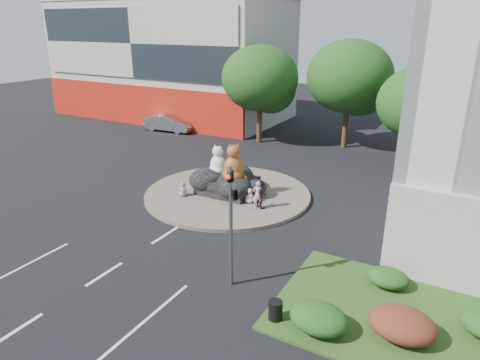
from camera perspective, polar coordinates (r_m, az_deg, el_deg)
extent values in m
plane|color=black|center=(19.18, -17.61, -11.88)|extent=(120.00, 120.00, 0.00)
cylinder|color=brown|center=(26.04, -1.66, -1.85)|extent=(10.00, 10.00, 0.20)
cube|color=#BAB3A8|center=(49.39, -9.13, 15.50)|extent=(25.00, 12.00, 12.00)
cube|color=#B31F10|center=(45.34, -13.63, 9.68)|extent=(25.00, 0.30, 4.00)
cube|color=#B2AD9E|center=(44.65, -14.34, 17.24)|extent=(24.00, 0.15, 6.50)
cube|color=#224617|center=(16.81, 22.90, -17.43)|extent=(10.00, 6.00, 0.12)
cylinder|color=#382314|center=(37.44, 2.59, 7.87)|extent=(0.44, 0.44, 3.74)
ellipsoid|color=#143711|center=(36.83, 2.68, 13.43)|extent=(6.46, 6.46, 5.49)
sphere|color=#143711|center=(37.04, 4.15, 12.11)|extent=(4.25, 4.25, 4.25)
sphere|color=#143711|center=(36.96, 1.46, 12.54)|extent=(3.74, 3.74, 3.74)
cylinder|color=#382314|center=(36.77, 13.88, 7.24)|extent=(0.44, 0.44, 3.96)
ellipsoid|color=#143711|center=(36.13, 14.41, 13.22)|extent=(6.84, 6.84, 5.81)
sphere|color=#143711|center=(36.52, 15.73, 11.75)|extent=(4.50, 4.50, 4.50)
sphere|color=#143711|center=(36.12, 13.10, 12.32)|extent=(3.96, 3.96, 3.96)
cylinder|color=#382314|center=(31.91, 22.15, 3.77)|extent=(0.44, 0.44, 3.30)
ellipsoid|color=#143711|center=(31.23, 22.93, 9.44)|extent=(5.70, 5.70, 4.84)
sphere|color=#143711|center=(31.77, 24.30, 8.02)|extent=(3.75, 3.75, 3.75)
sphere|color=#143711|center=(31.11, 21.45, 8.61)|extent=(3.30, 3.30, 3.30)
ellipsoid|color=#143711|center=(15.32, 10.44, -17.67)|extent=(2.00, 1.60, 0.90)
ellipsoid|color=#521B15|center=(15.70, 20.78, -17.54)|extent=(2.20, 1.76, 0.99)
ellipsoid|color=#143711|center=(18.18, 19.12, -12.20)|extent=(1.60, 1.28, 0.72)
cylinder|color=#595B60|center=(16.46, -1.20, -6.47)|extent=(0.14, 0.14, 5.00)
imported|color=black|center=(15.76, -1.25, -0.94)|extent=(0.21, 0.26, 1.30)
imported|color=black|center=(15.74, -0.62, -1.75)|extent=(0.26, 1.24, 0.50)
sphere|color=red|center=(15.46, -1.60, 0.40)|extent=(0.18, 0.18, 0.18)
cylinder|color=#595B60|center=(19.54, 29.34, -0.01)|extent=(0.18, 0.18, 8.00)
cylinder|color=#595B60|center=(18.72, 28.39, 12.08)|extent=(2.00, 0.12, 0.12)
cube|color=silver|center=(18.79, 25.26, 12.28)|extent=(0.50, 0.22, 0.12)
imported|color=pink|center=(23.53, 2.39, -1.99)|extent=(0.69, 0.63, 1.59)
imported|color=black|center=(23.69, 2.75, -1.89)|extent=(0.93, 0.86, 1.55)
imported|color=#94969B|center=(42.10, -9.44, 7.53)|extent=(5.06, 2.16, 1.62)
cylinder|color=black|center=(15.64, 4.75, -16.90)|extent=(0.64, 0.64, 0.71)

